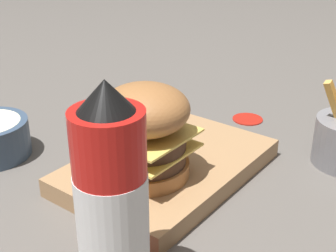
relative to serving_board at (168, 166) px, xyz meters
name	(u,v)px	position (x,y,z in m)	size (l,w,h in m)	color
ground_plane	(124,176)	(0.04, -0.05, -0.01)	(6.00, 6.00, 0.00)	#5B5651
serving_board	(168,166)	(0.00, 0.00, 0.00)	(0.29, 0.20, 0.03)	#A37A51
burger	(145,131)	(0.05, 0.00, 0.08)	(0.11, 0.11, 0.12)	#9E6638
ketchup_bottle	(112,206)	(0.21, 0.10, 0.09)	(0.07, 0.07, 0.22)	red
ketchup_puddle	(248,119)	(-0.24, 0.00, -0.01)	(0.05, 0.05, 0.00)	#B21E14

